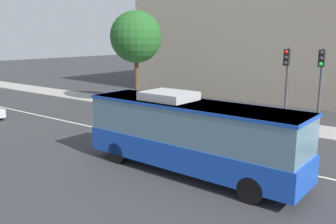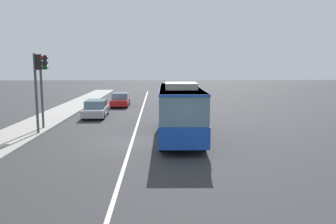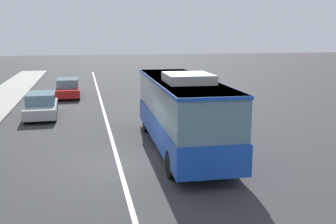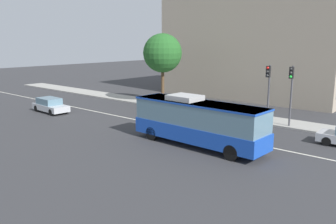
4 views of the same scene
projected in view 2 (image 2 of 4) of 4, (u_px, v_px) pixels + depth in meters
ground_plane at (132, 142)px, 19.68m from camera, size 160.00×160.00×0.00m
sidewalk_kerb at (1, 142)px, 19.41m from camera, size 80.00×3.17×0.14m
lane_centre_line at (132, 142)px, 19.68m from camera, size 76.00×0.16×0.01m
transit_bus at (180, 108)px, 20.92m from camera, size 10.06×2.75×3.46m
sedan_silver at (96, 109)px, 29.19m from camera, size 4.55×1.93×1.46m
sedan_red at (121, 100)px, 36.72m from camera, size 4.51×1.85×1.46m
traffic_light_near_corner at (38, 80)px, 21.29m from camera, size 0.33×0.62×5.20m
traffic_light_mid_block at (43, 78)px, 23.14m from camera, size 0.33×0.62×5.20m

